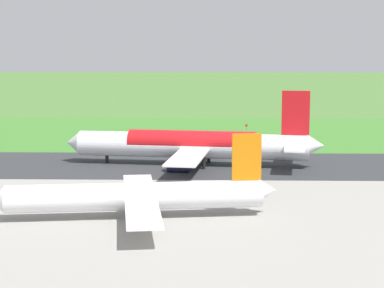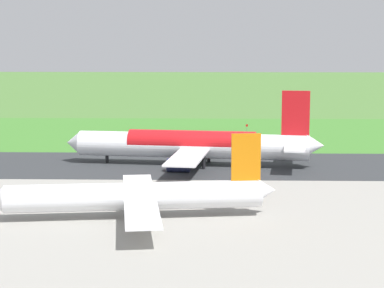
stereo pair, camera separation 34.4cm
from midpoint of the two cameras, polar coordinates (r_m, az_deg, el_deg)
The scene contains 8 objects.
ground_plane at distance 145.08m, azimuth 0.07°, elevation -1.76°, with size 800.00×800.00×0.00m, color #477233.
runway_asphalt at distance 145.07m, azimuth 0.07°, elevation -1.75°, with size 600.00×30.94×0.06m, color #2D3033.
apron_concrete at distance 95.91m, azimuth -0.70°, elevation -7.20°, with size 440.00×110.00×0.05m, color gray.
grass_verge_foreground at distance 189.44m, azimuth 0.42°, elevation 0.71°, with size 600.00×80.00×0.04m, color #3C782B.
airliner_main at distance 144.30m, azimuth 0.22°, elevation -0.06°, with size 54.11×44.41×15.88m.
airliner_parked_mid at distance 102.68m, azimuth -4.49°, elevation -4.24°, with size 42.25×34.68×12.34m.
no_stopping_sign at distance 192.78m, azimuth 4.55°, elevation 1.29°, with size 0.60×0.10×2.67m.
traffic_cone_orange at distance 187.49m, azimuth 2.89°, elevation 0.69°, with size 0.40×0.40×0.55m, color orange.
Camera 2 is at (-3.80, 142.63, 26.25)m, focal length 65.25 mm.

